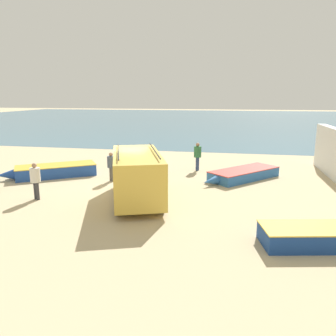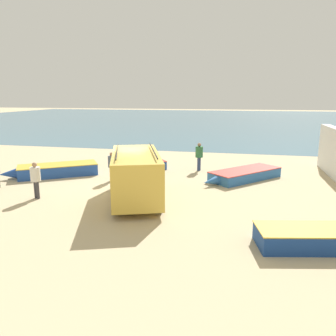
{
  "view_description": "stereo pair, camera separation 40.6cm",
  "coord_description": "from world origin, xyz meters",
  "px_view_note": "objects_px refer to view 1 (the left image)",
  "views": [
    {
      "loc": [
        5.22,
        -14.96,
        4.62
      ],
      "look_at": [
        2.07,
        1.09,
        1.0
      ],
      "focal_mm": 35.0,
      "sensor_mm": 36.0,
      "label": 1
    },
    {
      "loc": [
        5.62,
        -14.88,
        4.62
      ],
      "look_at": [
        2.07,
        1.09,
        1.0
      ],
      "focal_mm": 35.0,
      "sensor_mm": 36.0,
      "label": 2
    }
  ],
  "objects_px": {
    "parked_van": "(137,175)",
    "fishing_rowboat_0": "(53,171)",
    "fishing_rowboat_1": "(144,162)",
    "fisherman_2": "(198,154)",
    "fisherman_0": "(35,178)",
    "fisherman_1": "(111,164)",
    "fishing_rowboat_2": "(242,174)"
  },
  "relations": [
    {
      "from": "fisherman_2",
      "to": "fishing_rowboat_1",
      "type": "bearing_deg",
      "value": -176.94
    },
    {
      "from": "fishing_rowboat_0",
      "to": "fishing_rowboat_1",
      "type": "distance_m",
      "value": 5.85
    },
    {
      "from": "fisherman_0",
      "to": "fisherman_1",
      "type": "relative_size",
      "value": 1.05
    },
    {
      "from": "fisherman_0",
      "to": "fisherman_2",
      "type": "distance_m",
      "value": 9.81
    },
    {
      "from": "fishing_rowboat_2",
      "to": "fishing_rowboat_1",
      "type": "bearing_deg",
      "value": -67.63
    },
    {
      "from": "parked_van",
      "to": "fisherman_2",
      "type": "bearing_deg",
      "value": -36.63
    },
    {
      "from": "fishing_rowboat_0",
      "to": "fisherman_2",
      "type": "xyz_separation_m",
      "value": [
        8.12,
        3.18,
        0.72
      ]
    },
    {
      "from": "fisherman_0",
      "to": "fishing_rowboat_1",
      "type": "bearing_deg",
      "value": 8.3
    },
    {
      "from": "fishing_rowboat_0",
      "to": "fisherman_2",
      "type": "bearing_deg",
      "value": 167.41
    },
    {
      "from": "fishing_rowboat_0",
      "to": "fishing_rowboat_1",
      "type": "bearing_deg",
      "value": -173.18
    },
    {
      "from": "fisherman_0",
      "to": "fishing_rowboat_0",
      "type": "bearing_deg",
      "value": 48.93
    },
    {
      "from": "parked_van",
      "to": "fishing_rowboat_0",
      "type": "relative_size",
      "value": 1.07
    },
    {
      "from": "fishing_rowboat_0",
      "to": "fisherman_1",
      "type": "relative_size",
      "value": 3.16
    },
    {
      "from": "fishing_rowboat_2",
      "to": "fisherman_0",
      "type": "distance_m",
      "value": 10.86
    },
    {
      "from": "parked_van",
      "to": "fisherman_1",
      "type": "relative_size",
      "value": 3.39
    },
    {
      "from": "fisherman_0",
      "to": "fisherman_2",
      "type": "bearing_deg",
      "value": -13.78
    },
    {
      "from": "fisherman_1",
      "to": "fisherman_2",
      "type": "height_order",
      "value": "fisherman_2"
    },
    {
      "from": "parked_van",
      "to": "fishing_rowboat_2",
      "type": "distance_m",
      "value": 6.87
    },
    {
      "from": "fisherman_2",
      "to": "fishing_rowboat_0",
      "type": "bearing_deg",
      "value": -145.59
    },
    {
      "from": "fishing_rowboat_0",
      "to": "fishing_rowboat_2",
      "type": "distance_m",
      "value": 10.95
    },
    {
      "from": "parked_van",
      "to": "fisherman_0",
      "type": "bearing_deg",
      "value": 79.03
    },
    {
      "from": "fishing_rowboat_1",
      "to": "fisherman_2",
      "type": "relative_size",
      "value": 2.14
    },
    {
      "from": "fishing_rowboat_0",
      "to": "fishing_rowboat_2",
      "type": "height_order",
      "value": "fishing_rowboat_0"
    },
    {
      "from": "parked_van",
      "to": "fishing_rowboat_0",
      "type": "bearing_deg",
      "value": 40.96
    },
    {
      "from": "parked_van",
      "to": "fishing_rowboat_0",
      "type": "distance_m",
      "value": 7.06
    },
    {
      "from": "fishing_rowboat_1",
      "to": "fisherman_1",
      "type": "xyz_separation_m",
      "value": [
        -0.67,
        -4.23,
        0.69
      ]
    },
    {
      "from": "fisherman_0",
      "to": "fisherman_1",
      "type": "bearing_deg",
      "value": -2.4
    },
    {
      "from": "fishing_rowboat_1",
      "to": "fisherman_1",
      "type": "height_order",
      "value": "fisherman_1"
    },
    {
      "from": "fishing_rowboat_1",
      "to": "fisherman_2",
      "type": "xyz_separation_m",
      "value": [
        3.68,
        -0.65,
        0.78
      ]
    },
    {
      "from": "fishing_rowboat_0",
      "to": "fisherman_1",
      "type": "xyz_separation_m",
      "value": [
        3.76,
        -0.41,
        0.63
      ]
    },
    {
      "from": "parked_van",
      "to": "fisherman_2",
      "type": "relative_size",
      "value": 3.1
    },
    {
      "from": "fishing_rowboat_0",
      "to": "fishing_rowboat_2",
      "type": "relative_size",
      "value": 1.11
    }
  ]
}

